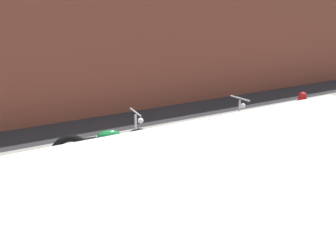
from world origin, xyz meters
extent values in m
plane|color=#2D2D30|center=(0.00, 0.00, 0.00)|extent=(80.00, 80.00, 0.00)
cube|color=#9E998E|center=(0.00, 1.75, 0.00)|extent=(36.00, 3.50, 0.01)
torus|color=black|center=(0.10, 1.61, 0.34)|extent=(0.68, 0.17, 0.68)
torus|color=black|center=(-1.19, 1.79, 0.36)|extent=(0.74, 0.23, 0.73)
cylinder|color=silver|center=(-0.54, 1.70, 0.38)|extent=(1.23, 0.22, 0.06)
cube|color=#99999E|center=(-0.62, 1.71, 0.34)|extent=(0.35, 0.26, 0.28)
ellipsoid|color=#197A38|center=(-0.46, 1.69, 0.62)|extent=(0.46, 0.25, 0.20)
ellipsoid|color=#197A38|center=(-1.14, 1.78, 0.42)|extent=(0.46, 0.24, 0.10)
cube|color=black|center=(-0.82, 1.74, 0.56)|extent=(0.30, 0.24, 0.08)
cylinder|color=silver|center=(0.06, 1.62, 0.65)|extent=(0.05, 0.05, 0.62)
cylinder|color=silver|center=(0.06, 1.62, 1.01)|extent=(0.11, 0.58, 0.03)
sphere|color=white|center=(0.16, 1.61, 0.83)|extent=(0.11, 0.11, 0.11)
cylinder|color=silver|center=(-0.84, 1.89, 0.26)|extent=(0.55, 0.13, 0.06)
torus|color=black|center=(2.52, 1.44, 0.34)|extent=(0.68, 0.11, 0.68)
torus|color=black|center=(1.22, 1.39, 0.36)|extent=(0.73, 0.16, 0.73)
cylinder|color=silver|center=(1.87, 1.42, 0.38)|extent=(1.24, 0.11, 0.06)
cube|color=#99999E|center=(1.79, 1.41, 0.34)|extent=(0.33, 0.23, 0.28)
ellipsoid|color=black|center=(1.95, 1.42, 0.62)|extent=(0.45, 0.21, 0.20)
ellipsoid|color=black|center=(1.27, 1.39, 0.42)|extent=(0.45, 0.20, 0.10)
cube|color=black|center=(1.59, 1.40, 0.56)|extent=(0.29, 0.21, 0.08)
cylinder|color=silver|center=(2.48, 1.44, 0.65)|extent=(0.05, 0.05, 0.62)
cylinder|color=silver|center=(2.48, 1.44, 1.01)|extent=(0.06, 0.58, 0.03)
sphere|color=white|center=(2.58, 1.45, 0.83)|extent=(0.11, 0.11, 0.11)
cylinder|color=silver|center=(1.54, 1.55, 0.26)|extent=(0.55, 0.08, 0.06)
cube|color=red|center=(-2.04, -2.45, 1.39)|extent=(3.60, 0.05, 0.44)
cylinder|color=red|center=(4.73, 1.66, 0.35)|extent=(0.22, 0.22, 0.70)
sphere|color=red|center=(4.73, 1.66, 0.74)|extent=(0.20, 0.20, 0.20)
camera|label=1|loc=(-3.08, -4.79, 3.02)|focal=42.10mm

